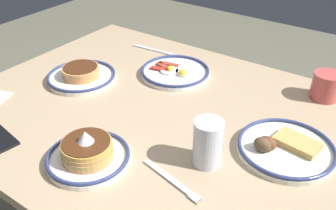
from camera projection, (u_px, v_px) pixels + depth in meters
The scene contains 9 objects.
dining_table at pixel (159, 135), 1.21m from camera, with size 1.27×0.97×0.75m.
plate_near_main at pixel (284, 147), 0.99m from camera, with size 0.26×0.26×0.05m.
plate_center_pancakes at pixel (175, 72), 1.36m from camera, with size 0.25×0.25×0.04m.
plate_far_companion at pixel (88, 154), 0.95m from camera, with size 0.22×0.22×0.10m.
plate_far_side at pixel (81, 75), 1.33m from camera, with size 0.24×0.24×0.05m.
coffee_mug at pixel (327, 86), 1.21m from camera, with size 0.12×0.09×0.09m.
drinking_glass at pixel (208, 145), 0.93m from camera, with size 0.08×0.08×0.13m.
fork_near at pixel (172, 180), 0.90m from camera, with size 0.19×0.06×0.01m.
fork_far at pixel (154, 50), 1.55m from camera, with size 0.20×0.03×0.01m.
Camera 1 is at (-0.58, 0.78, 1.39)m, focal length 39.87 mm.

